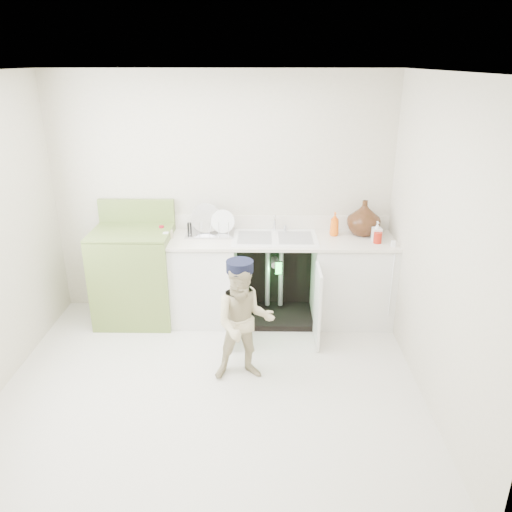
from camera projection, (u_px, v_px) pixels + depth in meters
The scene contains 5 objects.
ground at pixel (212, 385), 4.23m from camera, with size 3.50×3.50×0.00m, color beige.
room_shell at pixel (206, 247), 3.77m from camera, with size 6.00×5.50×1.26m.
counter_run at pixel (278, 276), 5.17m from camera, with size 2.44×1.02×1.26m.
avocado_stove at pixel (135, 274), 5.16m from camera, with size 0.79×0.65×1.23m.
repair_worker at pixel (244, 321), 4.16m from camera, with size 0.62×0.96×1.08m.
Camera 1 is at (0.43, -3.53, 2.58)m, focal length 35.00 mm.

